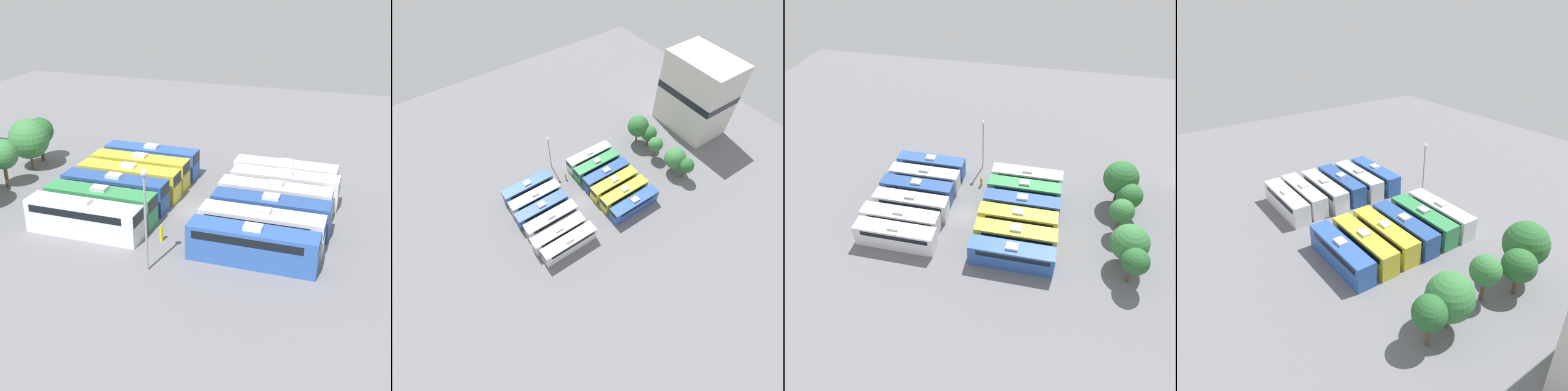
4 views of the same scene
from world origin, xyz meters
TOP-DOWN VIEW (x-y plane):
  - ground_plane at (0.00, 0.00)m, footprint 117.93×117.93m
  - bus_0 at (-8.46, -8.08)m, footprint 2.61×11.51m
  - bus_1 at (-4.99, -8.13)m, footprint 2.61×11.51m
  - bus_2 at (-1.69, -8.31)m, footprint 2.61×11.51m
  - bus_3 at (1.70, -8.09)m, footprint 2.61×11.51m
  - bus_4 at (5.19, -8.48)m, footprint 2.61×11.51m
  - bus_5 at (8.35, -8.03)m, footprint 2.61×11.51m
  - bus_6 at (-8.36, 8.43)m, footprint 2.61×11.51m
  - bus_7 at (-5.06, 8.35)m, footprint 2.61×11.51m
  - bus_8 at (-1.59, 8.44)m, footprint 2.61×11.51m
  - bus_9 at (1.62, 8.28)m, footprint 2.61×11.51m
  - bus_10 at (5.03, 8.43)m, footprint 2.61×11.51m
  - bus_11 at (8.45, 8.39)m, footprint 2.61×11.51m
  - worker_person at (-7.22, 0.92)m, footprint 0.36×0.36m
  - light_pole at (-12.39, 0.11)m, footprint 0.60×0.60m
  - tree_2 at (-0.94, 22.63)m, footprint 3.48×3.48m
  - tree_3 at (5.00, 23.24)m, footprint 4.99×4.99m
  - tree_4 at (8.09, 23.68)m, footprint 3.47×3.47m

SIDE VIEW (x-z plane):
  - ground_plane at x=0.00m, z-range 0.00..0.00m
  - worker_person at x=-7.22m, z-range -0.06..1.65m
  - bus_0 at x=-8.46m, z-range -0.01..3.71m
  - bus_1 at x=-4.99m, z-range -0.01..3.71m
  - bus_2 at x=-1.69m, z-range -0.01..3.71m
  - bus_3 at x=1.70m, z-range -0.01..3.71m
  - bus_4 at x=5.19m, z-range -0.01..3.71m
  - bus_5 at x=8.35m, z-range -0.01..3.71m
  - bus_6 at x=-8.36m, z-range -0.01..3.71m
  - bus_7 at x=-5.06m, z-range -0.01..3.71m
  - bus_8 at x=-1.59m, z-range -0.01..3.71m
  - bus_9 at x=1.62m, z-range -0.01..3.71m
  - bus_10 at x=5.03m, z-range -0.01..3.71m
  - bus_11 at x=8.45m, z-range -0.01..3.71m
  - tree_3 at x=5.00m, z-range 0.75..7.25m
  - tree_4 at x=8.09m, z-range 1.11..6.90m
  - tree_2 at x=-0.94m, z-range 1.14..6.97m
  - light_pole at x=-12.39m, z-range 1.51..10.84m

